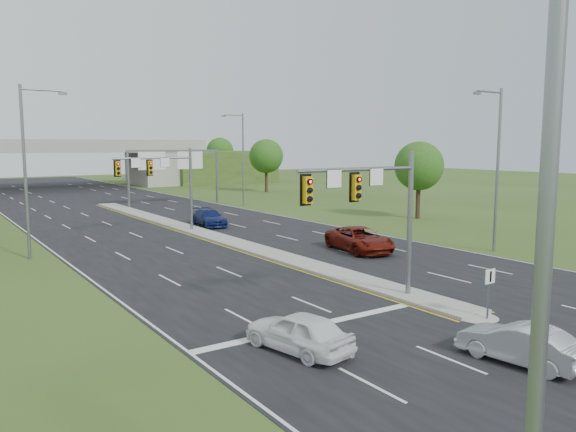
# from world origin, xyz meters

# --- Properties ---
(ground) EXTENTS (240.00, 240.00, 0.00)m
(ground) POSITION_xyz_m (0.00, 0.00, 0.00)
(ground) COLOR #364A1A
(ground) RESTS_ON ground
(road) EXTENTS (24.00, 160.00, 0.02)m
(road) POSITION_xyz_m (0.00, 35.00, 0.01)
(road) COLOR black
(road) RESTS_ON ground
(median) EXTENTS (2.00, 54.00, 0.16)m
(median) POSITION_xyz_m (0.00, 23.00, 0.10)
(median) COLOR gray
(median) RESTS_ON road
(median_nose) EXTENTS (2.00, 2.00, 0.16)m
(median_nose) POSITION_xyz_m (0.00, -4.00, 0.10)
(median_nose) COLOR gray
(median_nose) RESTS_ON road
(lane_markings) EXTENTS (23.72, 160.00, 0.01)m
(lane_markings) POSITION_xyz_m (-0.60, 28.91, 0.02)
(lane_markings) COLOR gold
(lane_markings) RESTS_ON road
(signal_mast_near) EXTENTS (6.62, 0.60, 7.00)m
(signal_mast_near) POSITION_xyz_m (-2.26, -0.07, 4.73)
(signal_mast_near) COLOR slate
(signal_mast_near) RESTS_ON ground
(signal_mast_far) EXTENTS (6.62, 0.60, 7.00)m
(signal_mast_far) POSITION_xyz_m (-2.26, 24.93, 4.73)
(signal_mast_far) COLOR slate
(signal_mast_far) RESTS_ON ground
(keep_right_sign) EXTENTS (0.60, 0.13, 2.20)m
(keep_right_sign) POSITION_xyz_m (0.00, -4.53, 1.52)
(keep_right_sign) COLOR slate
(keep_right_sign) RESTS_ON ground
(sign_gantry) EXTENTS (11.58, 0.44, 6.67)m
(sign_gantry) POSITION_xyz_m (6.68, 44.92, 5.24)
(sign_gantry) COLOR slate
(sign_gantry) RESTS_ON ground
(overpass) EXTENTS (80.00, 14.00, 8.10)m
(overpass) POSITION_xyz_m (0.00, 80.00, 3.55)
(overpass) COLOR gray
(overpass) RESTS_ON ground
(lightpole_l_near) EXTENTS (2.85, 0.25, 11.00)m
(lightpole_l_near) POSITION_xyz_m (-13.30, -15.00, 6.10)
(lightpole_l_near) COLOR slate
(lightpole_l_near) RESTS_ON ground
(lightpole_l_mid) EXTENTS (2.85, 0.25, 11.00)m
(lightpole_l_mid) POSITION_xyz_m (-13.30, 20.00, 6.10)
(lightpole_l_mid) COLOR slate
(lightpole_l_mid) RESTS_ON ground
(lightpole_r_near) EXTENTS (2.85, 0.25, 11.00)m
(lightpole_r_near) POSITION_xyz_m (13.30, 5.00, 6.10)
(lightpole_r_near) COLOR slate
(lightpole_r_near) RESTS_ON ground
(lightpole_r_far) EXTENTS (2.85, 0.25, 11.00)m
(lightpole_r_far) POSITION_xyz_m (13.30, 40.00, 6.10)
(lightpole_r_far) COLOR slate
(lightpole_r_far) RESTS_ON ground
(tree_r_near) EXTENTS (4.80, 4.80, 7.60)m
(tree_r_near) POSITION_xyz_m (22.00, 20.00, 5.18)
(tree_r_near) COLOR #382316
(tree_r_near) RESTS_ON ground
(tree_r_mid) EXTENTS (5.20, 5.20, 8.12)m
(tree_r_mid) POSITION_xyz_m (26.00, 55.00, 5.51)
(tree_r_mid) COLOR #382316
(tree_r_mid) RESTS_ON ground
(tree_back_c) EXTENTS (5.60, 5.60, 8.32)m
(tree_back_c) POSITION_xyz_m (24.00, 94.00, 5.51)
(tree_back_c) COLOR #382316
(tree_back_c) RESTS_ON ground
(tree_back_d) EXTENTS (6.00, 6.00, 8.85)m
(tree_back_d) POSITION_xyz_m (38.00, 94.00, 5.84)
(tree_back_d) COLOR #382316
(tree_back_d) RESTS_ON ground
(car_white) EXTENTS (2.54, 4.49, 1.44)m
(car_white) POSITION_xyz_m (-8.52, -2.99, 0.74)
(car_white) COLOR white
(car_white) RESTS_ON road
(car_silver) EXTENTS (2.03, 4.25, 1.34)m
(car_silver) POSITION_xyz_m (-3.01, -7.99, 0.69)
(car_silver) COLOR #BABDC2
(car_silver) RESTS_ON road
(car_far_a) EXTENTS (3.73, 6.30, 1.64)m
(car_far_a) POSITION_xyz_m (5.73, 10.07, 0.84)
(car_far_a) COLOR #5E1209
(car_far_a) RESTS_ON road
(car_far_b) EXTENTS (2.67, 5.28, 1.47)m
(car_far_b) POSITION_xyz_m (2.54, 26.83, 0.75)
(car_far_b) COLOR #0C184C
(car_far_b) RESTS_ON road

